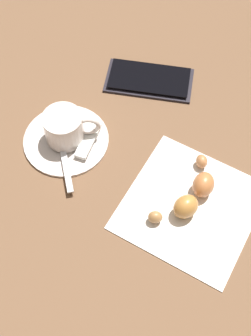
{
  "coord_description": "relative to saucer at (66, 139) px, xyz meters",
  "views": [
    {
      "loc": [
        0.2,
        -0.27,
        0.58
      ],
      "look_at": [
        0.0,
        -0.01,
        0.01
      ],
      "focal_mm": 47.86,
      "sensor_mm": 36.0,
      "label": 1
    }
  ],
  "objects": [
    {
      "name": "ground_plane",
      "position": [
        0.1,
        0.02,
        -0.0
      ],
      "size": [
        1.8,
        1.8,
        0.0
      ],
      "primitive_type": "plane",
      "color": "brown"
    },
    {
      "name": "saucer",
      "position": [
        0.0,
        0.0,
        0.0
      ],
      "size": [
        0.13,
        0.13,
        0.01
      ],
      "primitive_type": "cylinder",
      "color": "silver",
      "rests_on": "ground"
    },
    {
      "name": "espresso_cup",
      "position": [
        0.0,
        0.0,
        0.03
      ],
      "size": [
        0.07,
        0.07,
        0.05
      ],
      "color": "silver",
      "rests_on": "saucer"
    },
    {
      "name": "teaspoon",
      "position": [
        -0.0,
        -0.01,
        0.01
      ],
      "size": [
        0.11,
        0.1,
        0.01
      ],
      "color": "silver",
      "rests_on": "saucer"
    },
    {
      "name": "sugar_packet",
      "position": [
        0.03,
        0.02,
        0.01
      ],
      "size": [
        0.04,
        0.07,
        0.01
      ],
      "primitive_type": "cube",
      "rotation": [
        0.0,
        0.0,
        8.16
      ],
      "color": "white",
      "rests_on": "saucer"
    },
    {
      "name": "napkin",
      "position": [
        0.22,
        0.02,
        -0.0
      ],
      "size": [
        0.2,
        0.2,
        0.0
      ],
      "primitive_type": "cube",
      "rotation": [
        0.0,
        0.0,
        0.13
      ],
      "color": "white",
      "rests_on": "ground"
    },
    {
      "name": "croissant",
      "position": [
        0.21,
        0.03,
        0.02
      ],
      "size": [
        0.06,
        0.14,
        0.04
      ],
      "color": "#AD7945",
      "rests_on": "napkin"
    },
    {
      "name": "cell_phone",
      "position": [
        0.03,
        0.18,
        0.0
      ],
      "size": [
        0.16,
        0.13,
        0.01
      ],
      "color": "black",
      "rests_on": "ground"
    }
  ]
}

